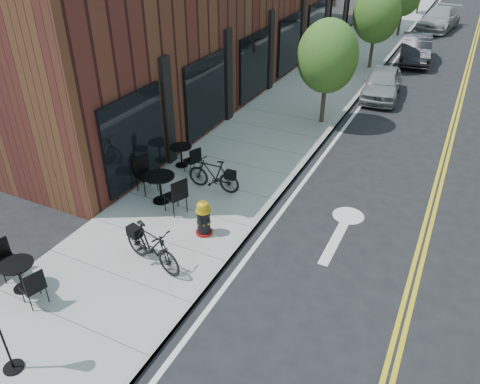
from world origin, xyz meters
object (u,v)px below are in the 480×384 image
Objects in this scene: parked_car_c at (439,19)px; bicycle_right at (152,246)px; bistro_set_a at (19,273)px; bistro_set_b at (160,185)px; bicycle_left at (214,175)px; bistro_set_c at (181,153)px; parked_car_b at (415,49)px; fire_hydrant at (203,218)px; parked_car_a at (382,83)px.

bicycle_right is at bearing -87.83° from parked_car_c.
bicycle_right is 0.36× the size of parked_car_c.
bistro_set_a is 0.85× the size of bistro_set_b.
bicycle_left is at bearing 20.34° from bicycle_right.
bicycle_left is 0.33× the size of parked_car_c.
bistro_set_c is at bearing -93.43° from parked_car_c.
bistro_set_a is at bearing -110.04° from parked_car_b.
fire_hydrant is at bearing -104.83° from parked_car_b.
fire_hydrant is 0.59× the size of bistro_set_c.
bistro_set_a is 22.66m from parked_car_b.
bicycle_left is 0.99× the size of bistro_set_c.
bistro_set_b is at bearing -110.82° from parked_car_b.
parked_car_c is at bearing 99.65° from fire_hydrant.
bicycle_right is 2.80m from bistro_set_a.
bistro_set_b is (-1.01, -1.21, 0.04)m from bicycle_left.
bistro_set_a is (-2.07, -1.89, -0.09)m from bicycle_right.
fire_hydrant is 2.16m from bicycle_left.
parked_car_c is (2.91, 29.15, 0.06)m from bicycle_right.
bistro_set_a is 31.44m from parked_car_c.
bistro_set_b is 12.09m from parked_car_a.
bicycle_left is at bearing 89.45° from bistro_set_a.
bistro_set_c is at bearing 145.68° from fire_hydrant.
bicycle_left is 0.82× the size of bistro_set_b.
bicycle_right is at bearing 5.06° from bicycle_left.
bistro_set_b is 2.14m from bistro_set_c.
parked_car_b is at bearing 94.32° from bistro_set_a.
bistro_set_c is at bearing -118.53° from bicycle_left.
fire_hydrant is 0.49× the size of bistro_set_b.
parked_car_b reaches higher than fire_hydrant.
parked_car_a is (3.66, 11.53, -0.01)m from bistro_set_b.
parked_car_c is (4.94, 24.73, 0.16)m from bistro_set_c.
parked_car_c is (0.22, 8.88, 0.01)m from parked_car_b.
fire_hydrant is 2.00m from bistro_set_b.
fire_hydrant is 0.26× the size of parked_car_a.
parked_car_c reaches higher than bistro_set_c.
bistro_set_b is at bearing -41.20° from bicycle_left.
bicycle_left is 10.66m from parked_car_a.
parked_car_b is at bearing 6.43° from bicycle_right.
parked_car_b is at bearing 97.90° from fire_hydrant.
bistro_set_a is 6.31m from bistro_set_c.
parked_car_b reaches higher than parked_car_a.
fire_hydrant is at bearing 21.11° from bicycle_left.
parked_car_c is (4.31, 26.78, 0.07)m from bistro_set_b.
parked_car_c reaches higher than bicycle_right.
bicycle_right is (-0.43, -1.57, 0.07)m from fire_hydrant.
bistro_set_c is at bearing -119.61° from parked_car_a.
fire_hydrant is 0.58× the size of bistro_set_a.
bistro_set_a is 0.34× the size of parked_car_c.
fire_hydrant is at bearing -103.72° from parked_car_a.
parked_car_a reaches higher than bistro_set_c.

